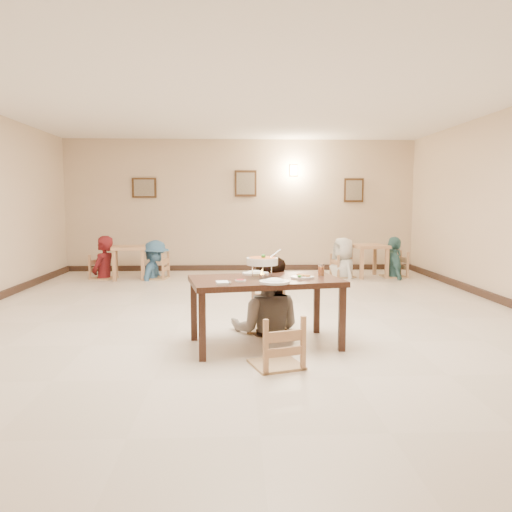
{
  "coord_description": "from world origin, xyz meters",
  "views": [
    {
      "loc": [
        -0.17,
        -6.53,
        1.56
      ],
      "look_at": [
        0.09,
        -0.64,
        0.93
      ],
      "focal_mm": 35.0,
      "sensor_mm": 36.0,
      "label": 1
    }
  ],
  "objects_px": {
    "main_table": "(265,286)",
    "bg_chair_rr": "(394,253)",
    "chair_far": "(267,290)",
    "chair_near": "(276,317)",
    "bg_diner_c": "(343,238)",
    "bg_table_left": "(129,253)",
    "bg_chair_lr": "(155,254)",
    "bg_table_right": "(369,251)",
    "bg_diner_a": "(103,236)",
    "bg_chair_rl": "(343,256)",
    "curry_warmer": "(262,261)",
    "bg_diner_d": "(395,237)",
    "drink_glass": "(321,270)",
    "main_diner": "(267,256)",
    "bg_diner_b": "(155,240)",
    "bg_chair_ll": "(103,256)"
  },
  "relations": [
    {
      "from": "main_table",
      "to": "bg_chair_rr",
      "type": "relative_size",
      "value": 1.69
    },
    {
      "from": "main_table",
      "to": "chair_far",
      "type": "bearing_deg",
      "value": 73.51
    },
    {
      "from": "chair_near",
      "to": "bg_diner_c",
      "type": "relative_size",
      "value": 0.58
    },
    {
      "from": "bg_table_left",
      "to": "bg_chair_lr",
      "type": "distance_m",
      "value": 0.54
    },
    {
      "from": "bg_table_right",
      "to": "bg_diner_c",
      "type": "relative_size",
      "value": 0.47
    },
    {
      "from": "main_table",
      "to": "bg_chair_rr",
      "type": "height_order",
      "value": "bg_chair_rr"
    },
    {
      "from": "main_table",
      "to": "bg_diner_a",
      "type": "height_order",
      "value": "bg_diner_a"
    },
    {
      "from": "bg_chair_lr",
      "to": "bg_chair_rl",
      "type": "bearing_deg",
      "value": 99.0
    },
    {
      "from": "bg_table_right",
      "to": "bg_chair_rl",
      "type": "distance_m",
      "value": 0.55
    },
    {
      "from": "curry_warmer",
      "to": "chair_far",
      "type": "bearing_deg",
      "value": 81.21
    },
    {
      "from": "bg_chair_rl",
      "to": "bg_diner_c",
      "type": "height_order",
      "value": "bg_diner_c"
    },
    {
      "from": "bg_chair_rr",
      "to": "bg_diner_d",
      "type": "xyz_separation_m",
      "value": [
        -0.0,
        0.0,
        0.35
      ]
    },
    {
      "from": "bg_table_right",
      "to": "chair_near",
      "type": "bearing_deg",
      "value": -113.18
    },
    {
      "from": "drink_glass",
      "to": "bg_diner_a",
      "type": "distance_m",
      "value": 6.08
    },
    {
      "from": "main_diner",
      "to": "main_table",
      "type": "bearing_deg",
      "value": 93.81
    },
    {
      "from": "chair_near",
      "to": "bg_diner_b",
      "type": "relative_size",
      "value": 0.61
    },
    {
      "from": "bg_table_left",
      "to": "bg_chair_rr",
      "type": "xyz_separation_m",
      "value": [
        5.53,
        0.02,
        -0.03
      ]
    },
    {
      "from": "curry_warmer",
      "to": "bg_chair_rr",
      "type": "bearing_deg",
      "value": 58.16
    },
    {
      "from": "bg_chair_lr",
      "to": "main_diner",
      "type": "bearing_deg",
      "value": 33.28
    },
    {
      "from": "bg_chair_ll",
      "to": "bg_diner_a",
      "type": "bearing_deg",
      "value": 0.0
    },
    {
      "from": "bg_chair_ll",
      "to": "bg_chair_rl",
      "type": "bearing_deg",
      "value": -73.63
    },
    {
      "from": "bg_chair_lr",
      "to": "bg_table_left",
      "type": "bearing_deg",
      "value": -80.76
    },
    {
      "from": "chair_far",
      "to": "bg_chair_lr",
      "type": "bearing_deg",
      "value": 122.67
    },
    {
      "from": "bg_table_left",
      "to": "bg_chair_lr",
      "type": "xyz_separation_m",
      "value": [
        0.53,
        0.01,
        -0.03
      ]
    },
    {
      "from": "drink_glass",
      "to": "bg_table_right",
      "type": "height_order",
      "value": "drink_glass"
    },
    {
      "from": "bg_diner_c",
      "to": "bg_table_left",
      "type": "bearing_deg",
      "value": -104.28
    },
    {
      "from": "chair_far",
      "to": "bg_diner_a",
      "type": "height_order",
      "value": "bg_diner_a"
    },
    {
      "from": "chair_near",
      "to": "bg_diner_d",
      "type": "height_order",
      "value": "bg_diner_d"
    },
    {
      "from": "main_diner",
      "to": "bg_diner_a",
      "type": "height_order",
      "value": "main_diner"
    },
    {
      "from": "bg_diner_a",
      "to": "bg_diner_d",
      "type": "distance_m",
      "value": 6.07
    },
    {
      "from": "bg_chair_ll",
      "to": "bg_chair_rr",
      "type": "xyz_separation_m",
      "value": [
        6.07,
        -0.03,
        0.04
      ]
    },
    {
      "from": "drink_glass",
      "to": "bg_table_left",
      "type": "xyz_separation_m",
      "value": [
        -3.14,
        4.79,
        -0.27
      ]
    },
    {
      "from": "bg_chair_lr",
      "to": "bg_diner_c",
      "type": "xyz_separation_m",
      "value": [
        3.92,
        0.05,
        0.33
      ]
    },
    {
      "from": "main_diner",
      "to": "bg_table_left",
      "type": "height_order",
      "value": "main_diner"
    },
    {
      "from": "chair_far",
      "to": "bg_chair_rr",
      "type": "relative_size",
      "value": 0.97
    },
    {
      "from": "drink_glass",
      "to": "main_diner",
      "type": "bearing_deg",
      "value": 141.25
    },
    {
      "from": "chair_far",
      "to": "bg_chair_rl",
      "type": "distance_m",
      "value": 4.71
    },
    {
      "from": "drink_glass",
      "to": "bg_diner_a",
      "type": "height_order",
      "value": "bg_diner_a"
    },
    {
      "from": "curry_warmer",
      "to": "bg_table_left",
      "type": "distance_m",
      "value": 5.51
    },
    {
      "from": "bg_chair_lr",
      "to": "bg_diner_d",
      "type": "distance_m",
      "value": 5.01
    },
    {
      "from": "bg_table_left",
      "to": "chair_near",
      "type": "bearing_deg",
      "value": -65.54
    },
    {
      "from": "drink_glass",
      "to": "bg_chair_lr",
      "type": "relative_size",
      "value": 0.14
    },
    {
      "from": "main_diner",
      "to": "curry_warmer",
      "type": "xyz_separation_m",
      "value": [
        -0.09,
        -0.59,
        -0.0
      ]
    },
    {
      "from": "bg_table_left",
      "to": "bg_chair_lr",
      "type": "bearing_deg",
      "value": 0.95
    },
    {
      "from": "bg_table_right",
      "to": "bg_diner_b",
      "type": "xyz_separation_m",
      "value": [
        -4.46,
        -0.03,
        0.25
      ]
    },
    {
      "from": "curry_warmer",
      "to": "bg_chair_rl",
      "type": "height_order",
      "value": "curry_warmer"
    },
    {
      "from": "main_table",
      "to": "bg_table_left",
      "type": "xyz_separation_m",
      "value": [
        -2.5,
        4.94,
        -0.12
      ]
    },
    {
      "from": "bg_diner_a",
      "to": "bg_diner_b",
      "type": "relative_size",
      "value": 1.11
    },
    {
      "from": "bg_chair_lr",
      "to": "bg_chair_rr",
      "type": "relative_size",
      "value": 1.0
    },
    {
      "from": "bg_chair_lr",
      "to": "bg_diner_a",
      "type": "height_order",
      "value": "bg_diner_a"
    }
  ]
}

